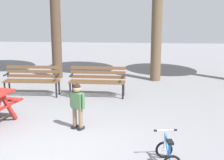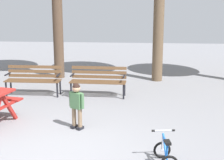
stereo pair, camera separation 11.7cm
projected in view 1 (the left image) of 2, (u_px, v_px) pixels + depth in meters
ground at (50, 154)px, 5.74m from camera, size 36.00×36.00×0.00m
park_bench_far_left at (33, 78)px, 9.46m from camera, size 1.61×0.48×0.85m
park_bench_left at (97, 79)px, 9.33m from camera, size 1.61×0.49×0.85m
child_standing at (77, 103)px, 6.78m from camera, size 0.34×0.26×0.99m
kids_bicycle at (168, 154)px, 5.29m from camera, size 0.43×0.60×0.54m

